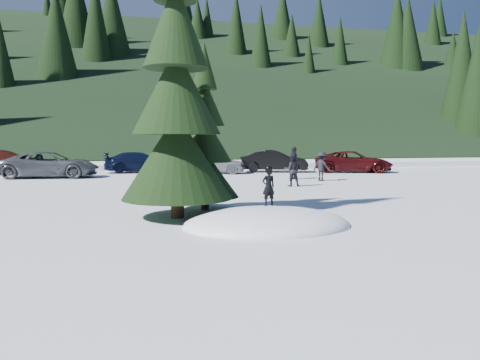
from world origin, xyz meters
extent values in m
plane|color=white|center=(0.00, 0.00, 0.00)|extent=(200.00, 200.00, 0.00)
ellipsoid|color=white|center=(0.00, 0.00, 0.00)|extent=(4.48, 3.52, 0.96)
cylinder|color=black|center=(-2.20, 1.80, 0.70)|extent=(0.38, 0.38, 1.40)
cone|color=black|center=(-2.20, 1.80, 1.79)|extent=(3.20, 3.20, 2.46)
cone|color=black|center=(-2.20, 1.80, 3.65)|extent=(2.54, 2.54, 2.46)
cone|color=black|center=(-2.20, 1.80, 5.51)|extent=(1.88, 1.88, 2.46)
cylinder|color=black|center=(-1.20, 3.20, 0.50)|extent=(0.26, 0.26, 1.00)
cone|color=black|center=(-1.20, 3.20, 1.16)|extent=(2.20, 2.20, 1.52)
cone|color=black|center=(-1.20, 3.20, 2.31)|extent=(1.75, 1.75, 1.52)
cone|color=black|center=(-1.20, 3.20, 3.46)|extent=(1.29, 1.29, 1.52)
cone|color=black|center=(-1.20, 3.20, 4.61)|extent=(0.84, 0.84, 1.52)
imported|color=black|center=(0.14, 0.38, 0.99)|extent=(0.41, 0.31, 1.03)
imported|color=black|center=(3.93, 9.67, 0.79)|extent=(0.85, 0.70, 1.59)
imported|color=black|center=(5.35, 13.56, 0.92)|extent=(0.87, 1.17, 1.85)
imported|color=black|center=(6.46, 12.14, 0.80)|extent=(1.09, 1.18, 1.60)
imported|color=#3A100A|center=(-11.93, 21.96, 0.77)|extent=(4.92, 2.65, 1.54)
imported|color=#484C50|center=(-8.40, 17.50, 0.76)|extent=(5.69, 2.98, 1.53)
imported|color=black|center=(-3.21, 20.64, 0.69)|extent=(4.84, 2.07, 1.39)
imported|color=gray|center=(1.46, 18.72, 0.74)|extent=(4.64, 2.82, 1.48)
imported|color=black|center=(5.84, 19.17, 0.76)|extent=(4.88, 2.92, 1.52)
imported|color=#390A0C|center=(11.10, 17.85, 0.72)|extent=(5.68, 3.82, 1.45)
camera|label=1|loc=(-3.28, -11.76, 2.29)|focal=35.00mm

